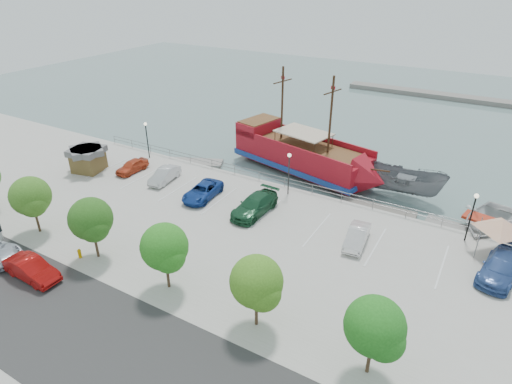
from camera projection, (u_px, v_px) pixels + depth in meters
The scene contains 29 objects.
ground at pixel (254, 234), 37.32m from camera, with size 160.00×160.00×0.00m, color slate.
street at pixel (114, 352), 24.60m from camera, with size 100.00×8.00×0.04m, color #302F2F.
sidewalk at pixel (181, 292), 29.20m from camera, with size 100.00×4.00×0.05m, color #A29F95.
seawall_railing at pixel (294, 184), 42.58m from camera, with size 50.00×0.06×1.00m.
far_shore at pixel (462, 98), 74.79m from camera, with size 40.00×3.00×0.80m, color slate.
pirate_ship at pixel (311, 158), 47.22m from camera, with size 19.10×9.07×11.83m.
patrol_boat at pixel (405, 184), 42.66m from camera, with size 2.94×7.83×3.03m, color slate.
speedboat at pixel (487, 225), 37.30m from camera, with size 5.26×7.37×1.53m, color silver.
dock_west at pixel (191, 163), 50.51m from camera, with size 7.33×2.09×0.42m, color gray.
dock_mid at pixel (377, 210), 40.63m from camera, with size 7.06×2.02×0.40m, color #6A655D.
dock_east at pixel (467, 233), 37.13m from camera, with size 7.13×2.04×0.41m, color gray.
shed at pixel (88, 159), 46.10m from camera, with size 3.76×3.76×2.59m.
canopy_tent at pixel (504, 220), 31.72m from camera, with size 4.32×4.32×3.50m.
street_sedan at pixel (31, 269), 30.19m from camera, with size 1.60×4.60×1.51m, color #9C0C0B.
fire_hydrant at pixel (80, 253), 32.42m from camera, with size 0.28×0.28×0.80m.
lamp_post_left at pixel (147, 134), 48.47m from camera, with size 0.36×0.36×4.28m.
lamp_post_mid at pixel (289, 167), 40.47m from camera, with size 0.36×0.36×4.28m.
lamp_post_right at pixel (473, 209), 33.35m from camera, with size 0.36×0.36×4.28m.
tree_b at pixel (31, 198), 34.22m from camera, with size 3.30×3.20×5.00m.
tree_c at pixel (92, 221), 31.11m from camera, with size 3.30×3.20×5.00m.
tree_d at pixel (165, 249), 27.99m from camera, with size 3.30×3.20×5.00m.
tree_e at pixel (258, 284), 24.88m from camera, with size 3.30×3.20×5.00m.
tree_f at pixel (377, 329), 21.76m from camera, with size 3.30×3.20×5.00m.
parked_car_a at pixel (132, 166), 46.12m from camera, with size 1.57×3.91×1.33m, color #BD3F1F.
parked_car_b at pixel (165, 175), 44.03m from camera, with size 1.47×4.22×1.39m, color silver.
parked_car_c at pixel (203, 191), 40.87m from camera, with size 2.27×4.93×1.37m, color navy.
parked_car_d at pixel (255, 205), 38.23m from camera, with size 2.27×5.58×1.62m, color #1B4C2D.
parked_car_f at pixel (357, 237), 33.97m from camera, with size 1.46×4.18×1.38m, color silver.
parked_car_h at pixel (501, 267), 30.31m from camera, with size 2.24×5.50×1.60m, color #314E8C.
Camera 1 is at (15.86, -27.01, 19.62)m, focal length 30.00 mm.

